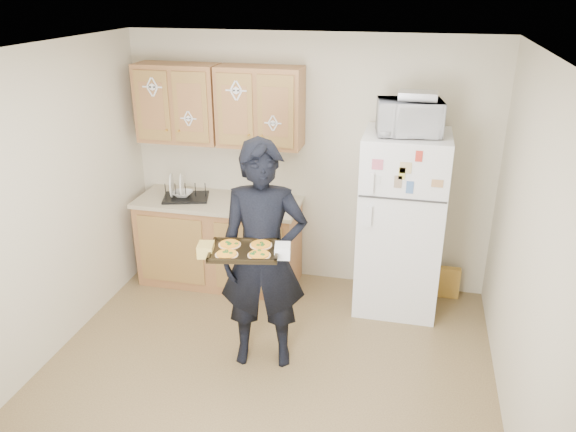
{
  "coord_description": "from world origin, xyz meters",
  "views": [
    {
      "loc": [
        1.01,
        -3.43,
        2.91
      ],
      "look_at": [
        0.11,
        0.45,
        1.24
      ],
      "focal_mm": 35.0,
      "sensor_mm": 36.0,
      "label": 1
    }
  ],
  "objects_px": {
    "baking_tray": "(244,251)",
    "dish_rack": "(185,190)",
    "refrigerator": "(401,223)",
    "person": "(263,257)",
    "microwave": "(409,118)"
  },
  "relations": [
    {
      "from": "refrigerator",
      "to": "person",
      "type": "bearing_deg",
      "value": -131.95
    },
    {
      "from": "person",
      "to": "baking_tray",
      "type": "height_order",
      "value": "person"
    },
    {
      "from": "person",
      "to": "refrigerator",
      "type": "bearing_deg",
      "value": 36.92
    },
    {
      "from": "person",
      "to": "microwave",
      "type": "xyz_separation_m",
      "value": [
        1.0,
        1.07,
        0.91
      ]
    },
    {
      "from": "refrigerator",
      "to": "dish_rack",
      "type": "bearing_deg",
      "value": 179.14
    },
    {
      "from": "refrigerator",
      "to": "dish_rack",
      "type": "xyz_separation_m",
      "value": [
        -2.13,
        0.03,
        0.14
      ]
    },
    {
      "from": "refrigerator",
      "to": "microwave",
      "type": "xyz_separation_m",
      "value": [
        -0.0,
        -0.05,
        1.0
      ]
    },
    {
      "from": "microwave",
      "to": "dish_rack",
      "type": "bearing_deg",
      "value": 168.93
    },
    {
      "from": "person",
      "to": "dish_rack",
      "type": "xyz_separation_m",
      "value": [
        -1.12,
        1.15,
        0.05
      ]
    },
    {
      "from": "refrigerator",
      "to": "dish_rack",
      "type": "distance_m",
      "value": 2.14
    },
    {
      "from": "baking_tray",
      "to": "person",
      "type": "bearing_deg",
      "value": 67.73
    },
    {
      "from": "baking_tray",
      "to": "dish_rack",
      "type": "height_order",
      "value": "baking_tray"
    },
    {
      "from": "refrigerator",
      "to": "baking_tray",
      "type": "bearing_deg",
      "value": -126.97
    },
    {
      "from": "person",
      "to": "baking_tray",
      "type": "relative_size",
      "value": 3.8
    },
    {
      "from": "baking_tray",
      "to": "microwave",
      "type": "relative_size",
      "value": 0.92
    }
  ]
}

